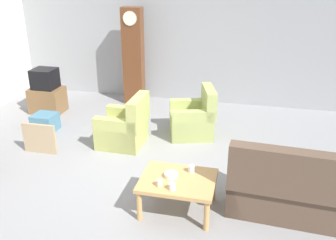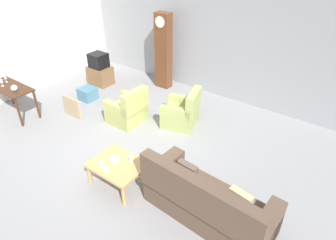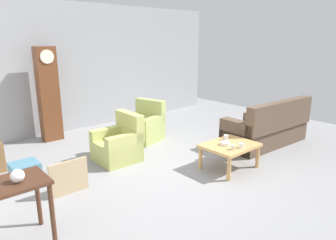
% 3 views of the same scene
% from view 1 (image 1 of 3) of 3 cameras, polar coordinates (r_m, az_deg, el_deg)
% --- Properties ---
extents(ground_plane, '(10.40, 10.40, 0.00)m').
position_cam_1_polar(ground_plane, '(5.77, -2.86, -8.56)').
color(ground_plane, gray).
extents(garage_door_wall, '(8.40, 0.16, 3.20)m').
position_cam_1_polar(garage_door_wall, '(8.55, 3.74, 13.40)').
color(garage_door_wall, '#9EA0A5').
rests_on(garage_door_wall, ground_plane).
extents(couch_floral, '(2.15, 1.01, 1.04)m').
position_cam_1_polar(couch_floral, '(5.09, 21.42, -10.34)').
color(couch_floral, brown).
rests_on(couch_floral, ground_plane).
extents(armchair_olive_near, '(0.80, 0.77, 0.92)m').
position_cam_1_polar(armchair_olive_near, '(6.63, -6.70, -1.30)').
color(armchair_olive_near, '#B7BC66').
rests_on(armchair_olive_near, ground_plane).
extents(armchair_olive_far, '(0.97, 0.95, 0.92)m').
position_cam_1_polar(armchair_olive_far, '(6.97, 3.98, 0.06)').
color(armchair_olive_far, tan).
rests_on(armchair_olive_far, ground_plane).
extents(coffee_table_wood, '(0.96, 0.76, 0.46)m').
position_cam_1_polar(coffee_table_wood, '(4.84, 1.53, -9.70)').
color(coffee_table_wood, tan).
rests_on(coffee_table_wood, ground_plane).
extents(grandfather_clock, '(0.44, 0.30, 2.16)m').
position_cam_1_polar(grandfather_clock, '(8.44, -5.33, 9.66)').
color(grandfather_clock, brown).
rests_on(grandfather_clock, ground_plane).
extents(tv_stand_cabinet, '(0.68, 0.52, 0.54)m').
position_cam_1_polar(tv_stand_cabinet, '(8.48, -18.00, 2.95)').
color(tv_stand_cabinet, brown).
rests_on(tv_stand_cabinet, ground_plane).
extents(tv_crt, '(0.48, 0.44, 0.42)m').
position_cam_1_polar(tv_crt, '(8.34, -18.40, 6.06)').
color(tv_crt, black).
rests_on(tv_crt, tv_stand_cabinet).
extents(framed_picture_leaning, '(0.60, 0.05, 0.53)m').
position_cam_1_polar(framed_picture_leaning, '(6.67, -19.13, -2.71)').
color(framed_picture_leaning, tan).
rests_on(framed_picture_leaning, ground_plane).
extents(storage_box_blue, '(0.43, 0.41, 0.34)m').
position_cam_1_polar(storage_box_blue, '(7.55, -18.34, -0.37)').
color(storage_box_blue, teal).
rests_on(storage_box_blue, ground_plane).
extents(cup_white_porcelain, '(0.09, 0.09, 0.09)m').
position_cam_1_polar(cup_white_porcelain, '(4.58, 0.66, -10.18)').
color(cup_white_porcelain, white).
rests_on(cup_white_porcelain, coffee_table_wood).
extents(cup_blue_rimmed, '(0.08, 0.08, 0.10)m').
position_cam_1_polar(cup_blue_rimmed, '(4.94, 3.61, -7.50)').
color(cup_blue_rimmed, silver).
rests_on(cup_blue_rimmed, coffee_table_wood).
extents(cup_cream_tall, '(0.08, 0.08, 0.09)m').
position_cam_1_polar(cup_cream_tall, '(4.65, -1.33, -9.64)').
color(cup_cream_tall, beige).
rests_on(cup_cream_tall, coffee_table_wood).
extents(bowl_white_stacked, '(0.18, 0.18, 0.05)m').
position_cam_1_polar(bowl_white_stacked, '(4.84, 0.47, -8.43)').
color(bowl_white_stacked, white).
rests_on(bowl_white_stacked, coffee_table_wood).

